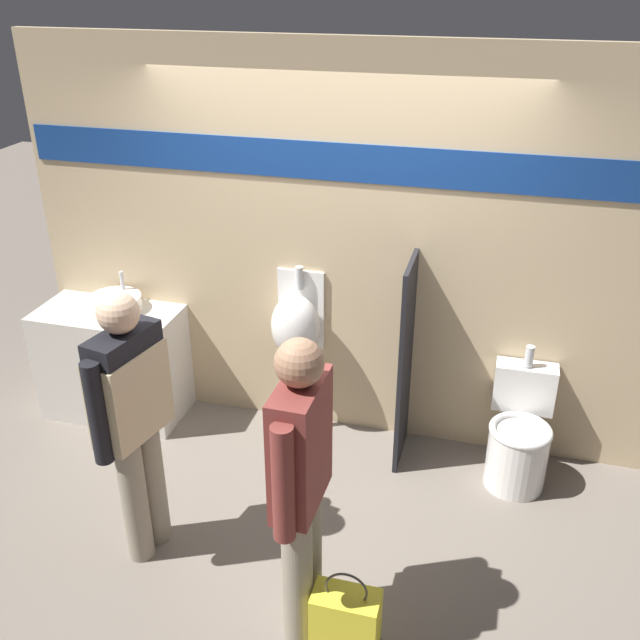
# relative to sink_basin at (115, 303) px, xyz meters

# --- Properties ---
(ground_plane) EXTENTS (16.00, 16.00, 0.00)m
(ground_plane) POSITION_rel_sink_basin_xyz_m (1.58, -0.36, -0.89)
(ground_plane) COLOR #70665B
(display_wall) EXTENTS (4.37, 0.07, 2.70)m
(display_wall) POSITION_rel_sink_basin_xyz_m (1.58, 0.24, 0.47)
(display_wall) COLOR tan
(display_wall) RESTS_ON ground_plane
(sink_counter) EXTENTS (1.02, 0.53, 0.84)m
(sink_counter) POSITION_rel_sink_basin_xyz_m (-0.05, -0.05, -0.47)
(sink_counter) COLOR silver
(sink_counter) RESTS_ON ground_plane
(sink_basin) EXTENTS (0.38, 0.38, 0.24)m
(sink_basin) POSITION_rel_sink_basin_xyz_m (0.00, 0.00, 0.00)
(sink_basin) COLOR white
(sink_basin) RESTS_ON sink_counter
(cell_phone) EXTENTS (0.07, 0.14, 0.01)m
(cell_phone) POSITION_rel_sink_basin_xyz_m (0.26, -0.16, -0.05)
(cell_phone) COLOR black
(cell_phone) RESTS_ON sink_counter
(divider_near_counter) EXTENTS (0.03, 0.47, 1.44)m
(divider_near_counter) POSITION_rel_sink_basin_xyz_m (2.11, -0.02, -0.17)
(divider_near_counter) COLOR black
(divider_near_counter) RESTS_ON ground_plane
(urinal_near_counter) EXTENTS (0.35, 0.29, 1.25)m
(urinal_near_counter) POSITION_rel_sink_basin_xyz_m (1.34, 0.08, -0.05)
(urinal_near_counter) COLOR silver
(urinal_near_counter) RESTS_ON ground_plane
(toilet) EXTENTS (0.40, 0.56, 0.89)m
(toilet) POSITION_rel_sink_basin_xyz_m (2.89, -0.09, -0.58)
(toilet) COLOR white
(toilet) RESTS_ON ground_plane
(person_in_vest) EXTENTS (0.29, 0.56, 1.63)m
(person_in_vest) POSITION_rel_sink_basin_xyz_m (0.84, -1.29, 0.06)
(person_in_vest) COLOR gray
(person_in_vest) RESTS_ON ground_plane
(person_with_lanyard) EXTENTS (0.22, 0.58, 1.67)m
(person_with_lanyard) POSITION_rel_sink_basin_xyz_m (1.86, -1.57, 0.03)
(person_with_lanyard) COLOR gray
(person_with_lanyard) RESTS_ON ground_plane
(shopping_bag) EXTENTS (0.33, 0.18, 0.49)m
(shopping_bag) POSITION_rel_sink_basin_xyz_m (2.10, -1.66, -0.71)
(shopping_bag) COLOR yellow
(shopping_bag) RESTS_ON ground_plane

